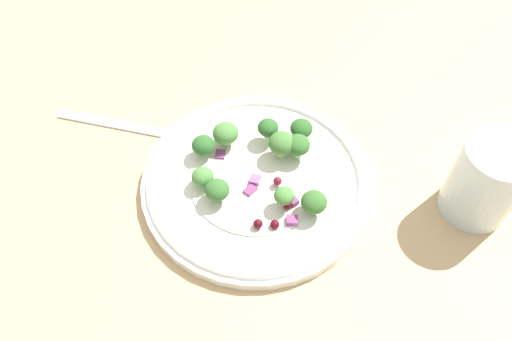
{
  "coord_description": "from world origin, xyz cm",
  "views": [
    {
      "loc": [
        16.5,
        -26.74,
        45.88
      ],
      "look_at": [
        1.34,
        1.82,
        2.7
      ],
      "focal_mm": 35.79,
      "sensor_mm": 36.0,
      "label": 1
    }
  ],
  "objects_px": {
    "plate": "(256,181)",
    "fork": "(140,128)",
    "broccoli_floret_0": "(285,194)",
    "broccoli_floret_1": "(203,177)",
    "broccoli_floret_2": "(301,129)",
    "water_glass": "(486,181)"
  },
  "relations": [
    {
      "from": "plate",
      "to": "fork",
      "type": "bearing_deg",
      "value": 177.57
    },
    {
      "from": "broccoli_floret_0",
      "to": "fork",
      "type": "height_order",
      "value": "broccoli_floret_0"
    },
    {
      "from": "fork",
      "to": "broccoli_floret_1",
      "type": "bearing_deg",
      "value": -19.44
    },
    {
      "from": "broccoli_floret_2",
      "to": "water_glass",
      "type": "height_order",
      "value": "water_glass"
    },
    {
      "from": "plate",
      "to": "broccoli_floret_0",
      "type": "bearing_deg",
      "value": -20.75
    },
    {
      "from": "plate",
      "to": "broccoli_floret_2",
      "type": "xyz_separation_m",
      "value": [
        0.02,
        0.07,
        0.02
      ]
    },
    {
      "from": "plate",
      "to": "water_glass",
      "type": "distance_m",
      "value": 0.23
    },
    {
      "from": "broccoli_floret_2",
      "to": "fork",
      "type": "bearing_deg",
      "value": -160.13
    },
    {
      "from": "broccoli_floret_1",
      "to": "water_glass",
      "type": "distance_m",
      "value": 0.29
    },
    {
      "from": "broccoli_floret_2",
      "to": "fork",
      "type": "height_order",
      "value": "broccoli_floret_2"
    },
    {
      "from": "plate",
      "to": "broccoli_floret_0",
      "type": "distance_m",
      "value": 0.05
    },
    {
      "from": "plate",
      "to": "broccoli_floret_2",
      "type": "distance_m",
      "value": 0.08
    },
    {
      "from": "broccoli_floret_1",
      "to": "plate",
      "type": "bearing_deg",
      "value": 36.57
    },
    {
      "from": "broccoli_floret_1",
      "to": "broccoli_floret_2",
      "type": "height_order",
      "value": "broccoli_floret_2"
    },
    {
      "from": "fork",
      "to": "broccoli_floret_2",
      "type": "bearing_deg",
      "value": 19.87
    },
    {
      "from": "broccoli_floret_0",
      "to": "broccoli_floret_1",
      "type": "height_order",
      "value": "broccoli_floret_0"
    },
    {
      "from": "broccoli_floret_0",
      "to": "broccoli_floret_2",
      "type": "xyz_separation_m",
      "value": [
        -0.02,
        0.09,
        0.0
      ]
    },
    {
      "from": "broccoli_floret_1",
      "to": "broccoli_floret_2",
      "type": "bearing_deg",
      "value": 58.46
    },
    {
      "from": "broccoli_floret_1",
      "to": "fork",
      "type": "height_order",
      "value": "broccoli_floret_1"
    },
    {
      "from": "fork",
      "to": "water_glass",
      "type": "distance_m",
      "value": 0.39
    },
    {
      "from": "plate",
      "to": "broccoli_floret_1",
      "type": "bearing_deg",
      "value": -143.43
    },
    {
      "from": "plate",
      "to": "broccoli_floret_2",
      "type": "relative_size",
      "value": 9.74
    }
  ]
}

